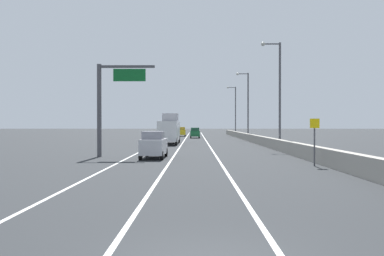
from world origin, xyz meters
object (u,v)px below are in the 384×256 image
Objects in this scene: speed_advisory_sign at (315,138)px; lamp_post_right_second at (278,88)px; overhead_sign_gantry at (108,98)px; box_truck at (169,130)px; lamp_post_right_fourth at (235,108)px; car_green_2 at (195,133)px; car_yellow_1 at (181,132)px; lamp_post_right_third at (247,102)px; car_silver_0 at (154,145)px.

lamp_post_right_second is (1.24, 17.74, 4.69)m from speed_advisory_sign.
overhead_sign_gantry is 0.78× the size of box_truck.
speed_advisory_sign is at bearing -94.01° from lamp_post_right_second.
lamp_post_right_second reaches higher than speed_advisory_sign.
box_truck is at bearing 138.16° from lamp_post_right_second.
speed_advisory_sign is 69.62m from lamp_post_right_fourth.
lamp_post_right_fourth is 20.53m from car_green_2.
car_yellow_1 is (-10.58, 63.01, -0.76)m from speed_advisory_sign.
lamp_post_right_fourth is (0.41, 25.85, 0.00)m from lamp_post_right_third.
car_yellow_1 is at bearing 104.63° from lamp_post_right_second.
car_yellow_1 is (0.15, 57.24, -0.04)m from car_silver_0.
lamp_post_right_third is (-0.04, 25.85, 0.00)m from lamp_post_right_second.
car_green_2 is (3.16, 46.16, -0.06)m from car_silver_0.
car_yellow_1 is (-11.78, 19.42, -5.46)m from lamp_post_right_third.
car_green_2 is at bearing 136.49° from lamp_post_right_third.
speed_advisory_sign is at bearing -28.26° from car_silver_0.
car_yellow_1 is 1.00× the size of car_green_2.
overhead_sign_gantry is 1.67× the size of car_yellow_1.
car_green_2 is (3.01, -11.09, -0.02)m from car_yellow_1.
speed_advisory_sign is 0.67× the size of car_green_2.
box_truck is at bearing -98.29° from car_green_2.
lamp_post_right_third is at bearing -58.75° from car_yellow_1.
lamp_post_right_second is 25.85m from lamp_post_right_third.
car_yellow_1 is at bearing 105.18° from car_green_2.
lamp_post_right_third is at bearing 90.09° from lamp_post_right_second.
car_yellow_1 is at bearing 89.36° from box_truck.
car_yellow_1 is 11.49m from car_green_2.
lamp_post_right_fourth is at bearing 89.58° from lamp_post_right_second.
lamp_post_right_third and lamp_post_right_fourth have the same top height.
car_green_2 is (-9.19, -17.52, -5.47)m from lamp_post_right_fourth.
box_truck reaches higher than car_green_2.
car_green_2 is at bearing 81.12° from overhead_sign_gantry.
lamp_post_right_second and lamp_post_right_third have the same top height.
car_green_2 is at bearing 104.46° from lamp_post_right_second.
lamp_post_right_third is at bearing 50.83° from box_truck.
lamp_post_right_third is 1.19× the size of box_truck.
box_truck reaches higher than car_yellow_1.
lamp_post_right_third is (1.20, 43.59, 4.69)m from speed_advisory_sign.
lamp_post_right_fourth is 2.53× the size of car_yellow_1.
lamp_post_right_third reaches higher than box_truck.
car_silver_0 is at bearing -93.91° from car_green_2.
lamp_post_right_third reaches higher than overhead_sign_gantry.
lamp_post_right_second is 1.00× the size of lamp_post_right_fourth.
overhead_sign_gantry is at bearing -99.51° from box_truck.
overhead_sign_gantry is 0.66× the size of lamp_post_right_third.
car_silver_0 is at bearing 151.74° from speed_advisory_sign.
car_silver_0 is 0.95× the size of car_green_2.
speed_advisory_sign is 12.20m from car_silver_0.
lamp_post_right_third reaches higher than car_silver_0.
speed_advisory_sign is at bearing -80.47° from car_yellow_1.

